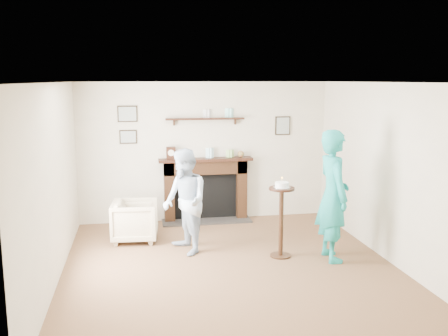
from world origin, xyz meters
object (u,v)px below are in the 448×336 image
(armchair, at_px, (136,240))
(pedestal_table, at_px, (281,208))
(man, at_px, (186,252))
(woman, at_px, (330,258))

(armchair, xyz_separation_m, pedestal_table, (2.07, -1.11, 0.72))
(man, bearing_deg, pedestal_table, 56.43)
(armchair, relative_size, woman, 0.38)
(man, height_order, woman, woman)
(man, bearing_deg, woman, 56.12)
(armchair, distance_m, pedestal_table, 2.46)
(armchair, relative_size, pedestal_table, 0.61)
(pedestal_table, bearing_deg, armchair, 151.75)
(woman, bearing_deg, armchair, 64.96)
(man, relative_size, woman, 0.83)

